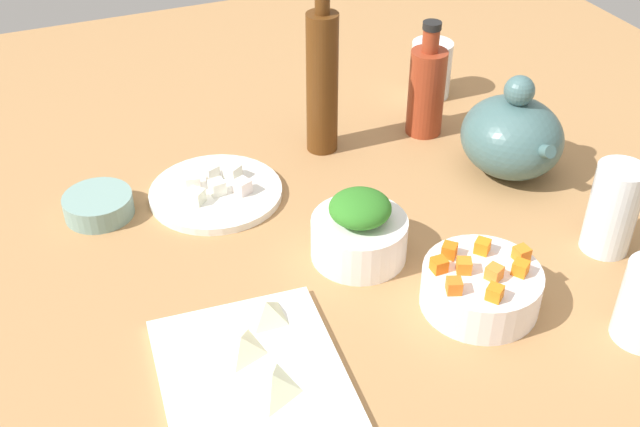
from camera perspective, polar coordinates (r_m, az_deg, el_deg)
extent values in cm
cube|color=#A87A4A|center=(113.13, 0.00, -2.66)|extent=(190.00, 190.00, 3.00)
cube|color=white|center=(89.91, -4.13, -14.01)|extent=(36.56, 23.59, 1.00)
cylinder|color=white|center=(122.17, -7.58, 1.51)|extent=(20.53, 20.53, 1.20)
cylinder|color=white|center=(108.07, 2.86, -1.79)|extent=(13.33, 13.33, 6.06)
cylinder|color=white|center=(102.51, 11.61, -5.32)|extent=(15.26, 15.26, 5.51)
cylinder|color=#799F97|center=(121.11, -15.82, 0.59)|extent=(10.26, 10.26, 3.34)
ellipsoid|color=#426464|center=(127.90, 13.78, 5.43)|extent=(16.91, 15.73, 12.47)
sphere|color=#45686A|center=(124.08, 14.31, 8.65)|extent=(4.73, 4.73, 4.73)
cylinder|color=#426464|center=(122.33, 15.75, 4.43)|extent=(5.38, 2.00, 3.93)
cylinder|color=#532D10|center=(127.65, 0.16, 9.38)|extent=(5.19, 5.19, 23.82)
cylinder|color=#532D10|center=(122.02, 0.17, 15.21)|extent=(2.34, 2.34, 3.97)
cylinder|color=#95351D|center=(135.83, 7.74, 8.71)|extent=(6.21, 6.21, 15.08)
cylinder|color=#95351D|center=(131.78, 8.07, 12.37)|extent=(2.79, 2.79, 3.88)
cylinder|color=black|center=(130.80, 8.17, 13.39)|extent=(3.10, 3.10, 1.20)
cylinder|color=white|center=(114.53, 20.55, 0.32)|extent=(6.76, 6.76, 13.31)
cylinder|color=white|center=(149.53, 8.07, 10.37)|extent=(7.59, 7.59, 10.45)
cube|color=orange|center=(103.23, 11.74, -2.35)|extent=(2.54, 2.54, 1.80)
cube|color=orange|center=(99.42, 12.56, -4.22)|extent=(2.40, 2.40, 1.80)
cube|color=orange|center=(100.88, 14.39, -3.86)|extent=(2.51, 2.51, 1.80)
cube|color=orange|center=(101.78, 9.40, -2.67)|extent=(2.55, 2.55, 1.80)
cube|color=orange|center=(99.70, 10.43, -3.76)|extent=(2.40, 2.40, 1.80)
cube|color=orange|center=(96.56, 9.73, -5.22)|extent=(2.31, 2.31, 1.80)
cube|color=orange|center=(103.18, 14.46, -2.84)|extent=(1.96, 1.96, 1.80)
cube|color=orange|center=(96.55, 12.60, -5.65)|extent=(2.52, 2.52, 1.80)
cube|color=orange|center=(99.31, 8.66, -3.72)|extent=(1.80, 1.80, 1.80)
ellipsoid|color=#2F7723|center=(105.02, 2.94, 0.40)|extent=(9.04, 9.17, 4.15)
cube|color=white|center=(120.07, -5.67, 1.97)|extent=(2.89, 2.89, 2.20)
cube|color=white|center=(118.75, -9.01, 1.24)|extent=(3.11, 3.11, 2.20)
cube|color=silver|center=(124.07, -8.00, 3.02)|extent=(2.89, 2.89, 2.20)
cube|color=white|center=(120.37, -7.48, 1.92)|extent=(2.46, 2.46, 2.20)
cube|color=white|center=(122.13, -9.24, 2.29)|extent=(2.64, 2.64, 2.20)
cube|color=white|center=(123.67, -6.37, 3.04)|extent=(3.03, 3.03, 2.20)
pyramid|color=beige|center=(98.20, -3.92, -7.02)|extent=(6.41, 6.41, 2.70)
pyramid|color=beige|center=(90.11, -3.46, -12.17)|extent=(7.31, 6.95, 2.39)
pyramid|color=beige|center=(94.64, -5.75, -9.44)|extent=(6.85, 6.62, 2.14)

